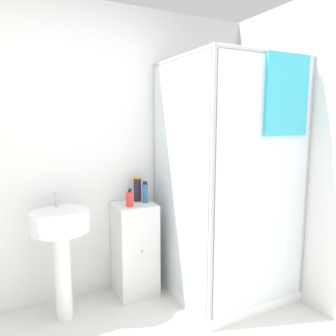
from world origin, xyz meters
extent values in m
cube|color=white|center=(0.00, 1.70, 1.25)|extent=(6.40, 0.06, 2.50)
cube|color=white|center=(1.19, 1.19, 0.04)|extent=(0.95, 0.95, 0.09)
cylinder|color=#B2B2B7|center=(1.65, 1.65, 1.02)|extent=(0.04, 0.04, 2.03)
cylinder|color=#B2B2B7|center=(0.74, 1.65, 1.02)|extent=(0.04, 0.04, 2.03)
cylinder|color=#B2B2B7|center=(1.65, 0.74, 1.02)|extent=(0.04, 0.04, 2.03)
cylinder|color=#B2B2B7|center=(0.74, 0.74, 1.02)|extent=(0.04, 0.04, 2.03)
cylinder|color=#B2B2B7|center=(1.19, 0.74, 2.01)|extent=(0.91, 0.04, 0.04)
cylinder|color=#B2B2B7|center=(1.19, 1.65, 2.01)|extent=(0.91, 0.04, 0.04)
cylinder|color=#B2B2B7|center=(0.74, 1.19, 2.01)|extent=(0.04, 0.91, 0.04)
cylinder|color=#B2B2B7|center=(1.65, 1.19, 2.01)|extent=(0.04, 0.91, 0.04)
cube|color=silver|center=(1.19, 0.73, 1.04)|extent=(0.88, 0.01, 1.91)
cube|color=silver|center=(0.73, 1.19, 1.04)|extent=(0.01, 0.88, 1.91)
cylinder|color=#B7BABF|center=(1.43, 1.59, 0.85)|extent=(0.02, 0.02, 1.52)
cylinder|color=#B7BABF|center=(1.43, 1.54, 1.63)|extent=(0.07, 0.07, 0.04)
cube|color=#38ADC6|center=(1.36, 0.70, 1.72)|extent=(0.41, 0.03, 0.59)
cube|color=silver|center=(0.45, 1.50, 0.41)|extent=(0.34, 0.33, 0.82)
sphere|color=gold|center=(0.45, 1.32, 0.45)|extent=(0.02, 0.02, 0.02)
cylinder|color=white|center=(-0.18, 1.39, 0.35)|extent=(0.13, 0.13, 0.71)
cylinder|color=white|center=(-0.18, 1.39, 0.78)|extent=(0.43, 0.43, 0.15)
cylinder|color=#B7BABF|center=(-0.18, 1.54, 0.92)|extent=(0.02, 0.02, 0.13)
cube|color=#B7BABF|center=(-0.18, 1.50, 0.98)|extent=(0.02, 0.07, 0.02)
cylinder|color=red|center=(0.39, 1.43, 0.88)|extent=(0.06, 0.06, 0.12)
cylinder|color=black|center=(0.39, 1.43, 0.95)|extent=(0.02, 0.02, 0.02)
cube|color=black|center=(0.39, 1.42, 0.97)|extent=(0.02, 0.03, 0.01)
cylinder|color=#281E33|center=(0.52, 1.57, 0.92)|extent=(0.07, 0.07, 0.20)
cylinder|color=gold|center=(0.52, 1.57, 1.03)|extent=(0.06, 0.06, 0.02)
cylinder|color=#2D66A3|center=(0.56, 1.49, 0.90)|extent=(0.05, 0.05, 0.16)
cylinder|color=black|center=(0.56, 1.49, 0.99)|extent=(0.04, 0.04, 0.02)
camera|label=1|loc=(-0.53, -1.09, 1.54)|focal=35.00mm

